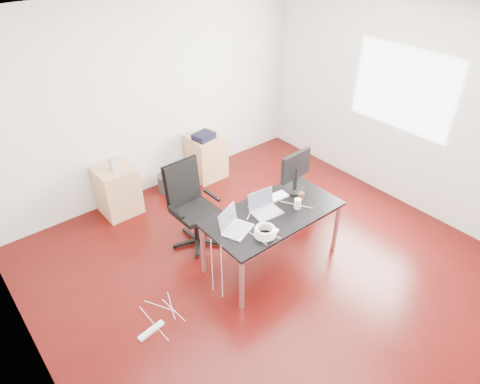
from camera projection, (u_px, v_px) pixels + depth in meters
room_shell at (277, 169)px, 4.34m from camera, size 5.00×5.00×5.00m
desk at (273, 216)px, 4.88m from camera, size 1.60×0.80×0.73m
office_chair at (190, 201)px, 5.25m from camera, size 0.49×0.51×1.08m
filing_cabinet_left at (118, 190)px, 5.91m from camera, size 0.50×0.50×0.70m
filing_cabinet_right at (206, 156)px, 6.70m from camera, size 0.50×0.50×0.70m
pc_tower at (304, 203)px, 5.89m from camera, size 0.28×0.48×0.44m
wastebasket at (166, 183)px, 6.44m from camera, size 0.29×0.29×0.28m
power_strip at (151, 331)px, 4.37m from camera, size 0.31×0.10×0.04m
laptop_left at (234, 225)px, 4.57m from camera, size 0.40×0.36×0.23m
laptop_right at (265, 207)px, 4.84m from camera, size 0.36×0.29×0.23m
monitor at (295, 170)px, 5.08m from camera, size 0.45×0.26×0.51m
keyboard at (271, 199)px, 5.06m from camera, size 0.45×0.18×0.02m
cup_white at (298, 204)px, 4.89m from camera, size 0.10×0.10×0.12m
cup_brown at (301, 196)px, 5.03m from camera, size 0.09×0.09×0.10m
cable_coil at (265, 232)px, 4.49m from camera, size 0.24×0.24×0.11m
power_adapter at (275, 231)px, 4.56m from camera, size 0.08×0.08×0.03m
speaker at (113, 164)px, 5.64m from camera, size 0.10×0.09×0.18m
navy_garment at (204, 136)px, 6.41m from camera, size 0.34×0.29×0.09m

